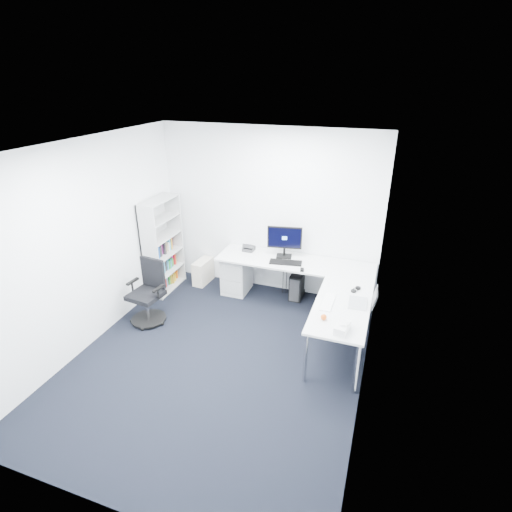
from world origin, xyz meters
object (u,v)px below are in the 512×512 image
(l_desk, at_px, (288,292))
(monitor, at_px, (284,242))
(laptop, at_px, (359,296))
(task_chair, at_px, (145,293))
(bookshelf, at_px, (163,246))

(l_desk, height_order, monitor, monitor)
(monitor, bearing_deg, laptop, -50.46)
(task_chair, relative_size, laptop, 2.87)
(task_chair, distance_m, monitor, 2.25)
(bookshelf, height_order, task_chair, bookshelf)
(l_desk, bearing_deg, laptop, -30.03)
(bookshelf, xyz_separation_m, laptop, (3.24, -0.67, 0.04))
(bookshelf, relative_size, laptop, 4.80)
(l_desk, relative_size, bookshelf, 1.54)
(laptop, bearing_deg, task_chair, -177.54)
(l_desk, xyz_separation_m, task_chair, (-1.90, -0.94, 0.12))
(task_chair, height_order, laptop, same)
(bookshelf, distance_m, laptop, 3.31)
(monitor, bearing_deg, bookshelf, -178.86)
(task_chair, xyz_separation_m, laptop, (2.97, 0.32, 0.36))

